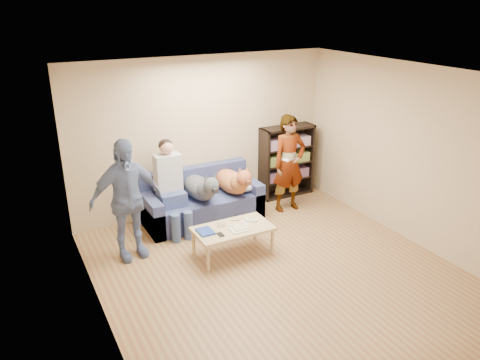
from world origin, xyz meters
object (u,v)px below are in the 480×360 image
person_standing_left (126,200)px  bookshelf (286,160)px  person_standing_right (289,164)px  camera_silver (221,224)px  notebook_blue (205,231)px  coffee_table (233,230)px  sofa (201,203)px  person_seated (171,183)px  dog_tan (234,181)px  dog_gray (201,188)px

person_standing_left → bookshelf: 3.29m
person_standing_right → camera_silver: person_standing_right is taller
notebook_blue → coffee_table: (0.40, -0.05, -0.06)m
sofa → bookshelf: bearing=7.4°
sofa → person_seated: bearing=-167.0°
person_standing_left → notebook_blue: (0.90, -0.59, -0.43)m
person_standing_right → bookshelf: 0.67m
person_seated → coffee_table: (0.49, -1.14, -0.40)m
camera_silver → bookshelf: bearing=34.9°
sofa → bookshelf: size_ratio=1.46×
person_standing_right → person_seated: person_standing_right is taller
coffee_table → person_standing_right: bearing=31.2°
dog_tan → sofa: bearing=161.8°
person_standing_left → person_seated: size_ratio=1.18×
camera_silver → dog_tan: dog_tan is taller
person_standing_left → camera_silver: size_ratio=15.70×
person_seated → person_standing_right: bearing=-5.9°
notebook_blue → dog_gray: bearing=69.3°
camera_silver → person_seated: (-0.37, 1.02, 0.33)m
notebook_blue → dog_gray: (0.40, 1.05, 0.19)m
person_standing_left → coffee_table: bearing=-32.5°
sofa → person_seated: size_ratio=1.29×
person_seated → sofa: bearing=13.0°
bookshelf → person_standing_left: bearing=-164.7°
notebook_blue → camera_silver: camera_silver is taller
coffee_table → bookshelf: 2.41m
bookshelf → dog_tan: bearing=-162.6°
person_standing_left → coffee_table: (1.30, -0.64, -0.49)m
sofa → person_standing_left: bearing=-155.1°
person_standing_right → dog_gray: person_standing_right is taller
person_standing_left → dog_tan: bearing=7.4°
sofa → person_seated: person_seated is taller
notebook_blue → dog_gray: 1.14m
camera_silver → dog_gray: dog_gray is taller
person_standing_right → notebook_blue: person_standing_right is taller
sofa → coffee_table: size_ratio=1.73×
person_standing_left → camera_silver: bearing=-30.1°
person_seated → bookshelf: 2.38m
dog_gray → dog_tan: size_ratio=1.07×
coffee_table → dog_gray: bearing=90.1°
dog_gray → bookshelf: bookshelf is taller
notebook_blue → person_seated: (-0.09, 1.09, 0.34)m
notebook_blue → person_standing_left: bearing=147.0°
dog_gray → coffee_table: 1.13m
person_seated → coffee_table: person_seated is taller
person_standing_right → dog_gray: (-1.54, 0.17, -0.20)m
person_standing_left → coffee_table: 1.53m
sofa → dog_gray: size_ratio=1.53×
sofa → dog_gray: (-0.06, -0.17, 0.35)m
person_seated → person_standing_left: bearing=-148.2°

